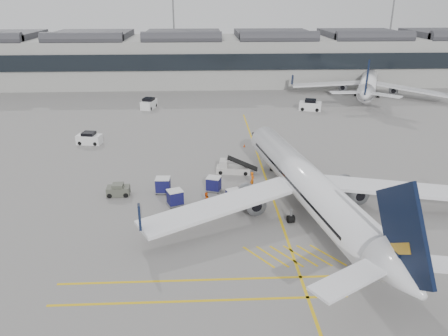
{
  "coord_description": "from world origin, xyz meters",
  "views": [
    {
      "loc": [
        2.53,
        -38.53,
        20.88
      ],
      "look_at": [
        4.59,
        3.56,
        4.0
      ],
      "focal_mm": 35.0,
      "sensor_mm": 36.0,
      "label": 1
    }
  ],
  "objects_px": {
    "pushback_tug": "(118,190)",
    "airliner_main": "(309,186)",
    "baggage_cart_a": "(234,196)",
    "ramp_agent_a": "(252,179)",
    "belt_loader": "(233,168)",
    "ramp_agent_b": "(206,200)"
  },
  "relations": [
    {
      "from": "belt_loader",
      "to": "ramp_agent_a",
      "type": "distance_m",
      "value": 4.86
    },
    {
      "from": "airliner_main",
      "to": "pushback_tug",
      "type": "bearing_deg",
      "value": 156.46
    },
    {
      "from": "pushback_tug",
      "to": "belt_loader",
      "type": "bearing_deg",
      "value": 22.36
    },
    {
      "from": "ramp_agent_a",
      "to": "ramp_agent_b",
      "type": "xyz_separation_m",
      "value": [
        -5.41,
        -5.01,
        -0.07
      ]
    },
    {
      "from": "airliner_main",
      "to": "baggage_cart_a",
      "type": "distance_m",
      "value": 7.97
    },
    {
      "from": "airliner_main",
      "to": "ramp_agent_a",
      "type": "height_order",
      "value": "airliner_main"
    },
    {
      "from": "baggage_cart_a",
      "to": "ramp_agent_b",
      "type": "height_order",
      "value": "ramp_agent_b"
    },
    {
      "from": "airliner_main",
      "to": "pushback_tug",
      "type": "height_order",
      "value": "airliner_main"
    },
    {
      "from": "airliner_main",
      "to": "ramp_agent_a",
      "type": "relative_size",
      "value": 20.49
    },
    {
      "from": "pushback_tug",
      "to": "airliner_main",
      "type": "bearing_deg",
      "value": -16.28
    },
    {
      "from": "baggage_cart_a",
      "to": "ramp_agent_a",
      "type": "distance_m",
      "value": 4.98
    },
    {
      "from": "ramp_agent_b",
      "to": "ramp_agent_a",
      "type": "bearing_deg",
      "value": -173.12
    },
    {
      "from": "airliner_main",
      "to": "pushback_tug",
      "type": "relative_size",
      "value": 14.95
    },
    {
      "from": "pushback_tug",
      "to": "ramp_agent_b",
      "type": "bearing_deg",
      "value": -21.66
    },
    {
      "from": "baggage_cart_a",
      "to": "ramp_agent_b",
      "type": "distance_m",
      "value": 3.04
    },
    {
      "from": "baggage_cart_a",
      "to": "ramp_agent_b",
      "type": "bearing_deg",
      "value": 168.05
    },
    {
      "from": "airliner_main",
      "to": "ramp_agent_b",
      "type": "distance_m",
      "value": 10.66
    },
    {
      "from": "belt_loader",
      "to": "pushback_tug",
      "type": "relative_size",
      "value": 2.09
    },
    {
      "from": "belt_loader",
      "to": "airliner_main",
      "type": "bearing_deg",
      "value": -49.69
    },
    {
      "from": "baggage_cart_a",
      "to": "ramp_agent_a",
      "type": "relative_size",
      "value": 1.06
    },
    {
      "from": "baggage_cart_a",
      "to": "ramp_agent_a",
      "type": "xyz_separation_m",
      "value": [
        2.44,
        4.34,
        0.04
      ]
    },
    {
      "from": "ramp_agent_b",
      "to": "belt_loader",
      "type": "bearing_deg",
      "value": -145.88
    }
  ]
}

